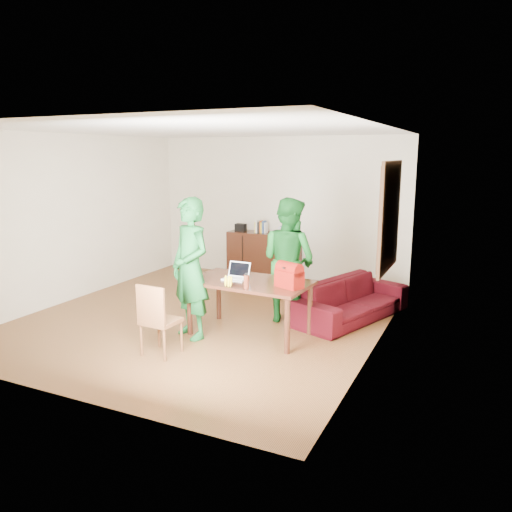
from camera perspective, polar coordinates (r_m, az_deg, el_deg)
The scene contains 10 objects.
room at distance 7.29m, azimuth -5.20°, elevation 3.13°, with size 5.20×5.70×2.90m.
table at distance 6.58m, azimuth -0.74°, elevation -3.61°, with size 1.63×0.97×0.74m.
chair at distance 6.16m, azimuth -10.85°, elevation -8.70°, with size 0.42×0.41×0.89m.
person_near at distance 6.50m, azimuth -7.49°, elevation -1.43°, with size 0.67×0.44×1.84m, color #135522.
person_far at distance 7.09m, azimuth 3.75°, elevation -0.50°, with size 0.87×0.68×1.79m, color #13591D.
laptop at distance 6.60m, azimuth -2.43°, elevation -2.35°, with size 0.31×0.22×0.22m.
bananas at distance 6.26m, azimuth -3.18°, elevation -3.27°, with size 0.15×0.09×0.06m, color yellow, non-canonical shape.
bottle at distance 6.16m, azimuth -1.12°, elevation -2.85°, with size 0.06×0.06×0.19m, color #5D2515.
red_bag at distance 6.21m, azimuth 3.83°, elevation -2.46°, with size 0.34×0.20×0.25m, color maroon.
sofa at distance 7.45m, azimuth 10.87°, elevation -4.91°, with size 1.96×0.77×0.57m, color #3D0815.
Camera 1 is at (3.64, -6.10, 2.37)m, focal length 35.00 mm.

